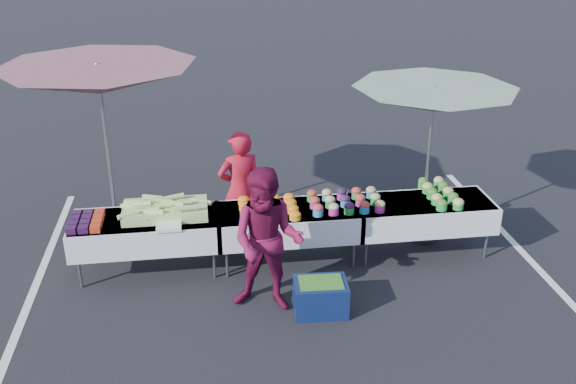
{
  "coord_description": "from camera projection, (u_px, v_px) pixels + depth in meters",
  "views": [
    {
      "loc": [
        -1.03,
        -7.33,
        4.35
      ],
      "look_at": [
        0.0,
        0.0,
        1.0
      ],
      "focal_mm": 40.0,
      "sensor_mm": 36.0,
      "label": 1
    }
  ],
  "objects": [
    {
      "name": "ground",
      "position": [
        288.0,
        260.0,
        8.54
      ],
      "size": [
        80.0,
        80.0,
        0.0
      ],
      "primitive_type": "plane",
      "color": "black"
    },
    {
      "name": "stripe_left",
      "position": [
        39.0,
        278.0,
        8.13
      ],
      "size": [
        0.1,
        5.0,
        0.0
      ],
      "primitive_type": "cube",
      "color": "silver",
      "rests_on": "ground"
    },
    {
      "name": "stripe_right",
      "position": [
        515.0,
        244.0,
        8.94
      ],
      "size": [
        0.1,
        5.0,
        0.0
      ],
      "primitive_type": "cube",
      "color": "silver",
      "rests_on": "ground"
    },
    {
      "name": "table_left",
      "position": [
        147.0,
        230.0,
        8.07
      ],
      "size": [
        1.86,
        0.81,
        0.75
      ],
      "color": "white",
      "rests_on": "ground"
    },
    {
      "name": "table_center",
      "position": [
        288.0,
        221.0,
        8.3
      ],
      "size": [
        1.86,
        0.81,
        0.75
      ],
      "color": "white",
      "rests_on": "ground"
    },
    {
      "name": "table_right",
      "position": [
        422.0,
        213.0,
        8.53
      ],
      "size": [
        1.86,
        0.81,
        0.75
      ],
      "color": "white",
      "rests_on": "ground"
    },
    {
      "name": "berry_punnets",
      "position": [
        86.0,
        221.0,
        7.84
      ],
      "size": [
        0.4,
        0.54,
        0.08
      ],
      "color": "black",
      "rests_on": "table_left"
    },
    {
      "name": "corn_pile",
      "position": [
        164.0,
        209.0,
        8.04
      ],
      "size": [
        1.16,
        0.57,
        0.26
      ],
      "color": "#BEDF72",
      "rests_on": "table_left"
    },
    {
      "name": "plastic_bags",
      "position": [
        169.0,
        226.0,
        7.76
      ],
      "size": [
        0.3,
        0.25,
        0.05
      ],
      "primitive_type": "cube",
      "color": "white",
      "rests_on": "table_left"
    },
    {
      "name": "carrot_bowls",
      "position": [
        269.0,
        208.0,
        8.17
      ],
      "size": [
        0.75,
        0.69,
        0.11
      ],
      "color": "orange",
      "rests_on": "table_center"
    },
    {
      "name": "potato_cups",
      "position": [
        345.0,
        201.0,
        8.29
      ],
      "size": [
        0.94,
        0.58,
        0.16
      ],
      "color": "#287DBB",
      "rests_on": "table_right"
    },
    {
      "name": "bean_baskets",
      "position": [
        440.0,
        193.0,
        8.53
      ],
      "size": [
        0.36,
        0.86,
        0.15
      ],
      "color": "#238F37",
      "rests_on": "table_right"
    },
    {
      "name": "vendor",
      "position": [
        240.0,
        190.0,
        8.62
      ],
      "size": [
        0.67,
        0.52,
        1.65
      ],
      "primitive_type": "imported",
      "rotation": [
        0.0,
        0.0,
        3.36
      ],
      "color": "#B4142A",
      "rests_on": "ground"
    },
    {
      "name": "customer",
      "position": [
        267.0,
        241.0,
        7.22
      ],
      "size": [
        1.01,
        0.89,
        1.74
      ],
      "primitive_type": "imported",
      "rotation": [
        0.0,
        0.0,
        -0.31
      ],
      "color": "maroon",
      "rests_on": "ground"
    },
    {
      "name": "umbrella_left",
      "position": [
        99.0,
        81.0,
        8.02
      ],
      "size": [
        2.95,
        2.95,
        2.55
      ],
      "rotation": [
        0.0,
        0.0,
        0.2
      ],
      "color": "black",
      "rests_on": "ground"
    },
    {
      "name": "umbrella_right",
      "position": [
        434.0,
        101.0,
        8.33
      ],
      "size": [
        2.54,
        2.54,
        2.21
      ],
      "rotation": [
        0.0,
        0.0,
        -0.2
      ],
      "color": "black",
      "rests_on": "ground"
    },
    {
      "name": "storage_bin",
      "position": [
        321.0,
        296.0,
        7.4
      ],
      "size": [
        0.63,
        0.47,
        0.4
      ],
      "rotation": [
        0.0,
        0.0,
        -0.05
      ],
      "color": "#0E1C48",
      "rests_on": "ground"
    }
  ]
}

